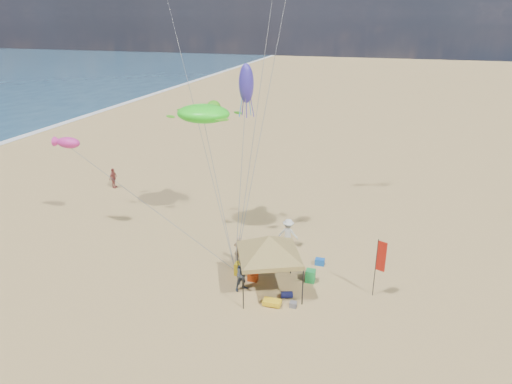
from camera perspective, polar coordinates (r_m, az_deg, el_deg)
ground at (r=26.09m, az=-1.93°, el=-10.54°), size 280.00×280.00×0.00m
canopy_tent at (r=23.43m, az=1.65°, el=-5.76°), size 5.54×5.54×3.74m
feather_flag at (r=24.13m, az=15.18°, el=-8.17°), size 0.48×0.19×3.30m
cooler_red at (r=25.66m, az=-0.40°, el=-10.62°), size 0.54×0.38×0.38m
cooler_blue at (r=27.38m, az=7.98°, el=-8.62°), size 0.54×0.38×0.38m
bag_navy at (r=24.34m, az=3.87°, el=-12.68°), size 0.69×0.54×0.36m
bag_orange at (r=28.51m, az=-0.14°, el=-7.13°), size 0.54×0.69×0.36m
chair_green at (r=25.67m, az=6.81°, el=-10.36°), size 0.50×0.50×0.70m
chair_yellow at (r=26.15m, az=-2.08°, el=-9.56°), size 0.50×0.50×0.70m
crate_grey at (r=23.72m, az=4.65°, el=-13.84°), size 0.34×0.30×0.28m
beach_cart at (r=23.71m, az=2.01°, el=-13.61°), size 0.90×0.50×0.24m
person_near_a at (r=27.07m, az=-2.15°, el=-7.19°), size 0.65×0.45×1.70m
person_near_b at (r=24.50m, az=-1.59°, el=-10.26°), size 1.14×1.15×1.88m
person_near_c at (r=28.72m, az=4.03°, el=-5.19°), size 1.26×0.74×1.93m
person_far_a at (r=40.29m, az=-17.39°, el=1.67°), size 0.44×1.01×1.71m
turtle_kite at (r=28.88m, az=-6.61°, el=9.71°), size 3.78×3.23×1.12m
fish_kite at (r=31.91m, az=-22.39°, el=5.73°), size 1.84×1.41×0.73m
squid_kite at (r=27.59m, az=-1.22°, el=13.40°), size 0.96×0.96×2.32m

